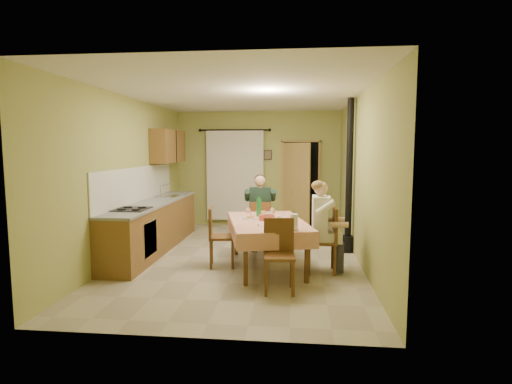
# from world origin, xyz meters

# --- Properties ---
(floor) EXTENTS (4.00, 6.00, 0.01)m
(floor) POSITION_xyz_m (0.00, 0.00, 0.00)
(floor) COLOR tan
(floor) RESTS_ON ground
(room_shell) EXTENTS (4.04, 6.04, 2.82)m
(room_shell) POSITION_xyz_m (0.00, 0.00, 1.82)
(room_shell) COLOR #9FA153
(room_shell) RESTS_ON ground
(kitchen_run) EXTENTS (0.64, 3.64, 1.56)m
(kitchen_run) POSITION_xyz_m (-1.71, 0.40, 0.48)
(kitchen_run) COLOR brown
(kitchen_run) RESTS_ON ground
(upper_cabinets) EXTENTS (0.35, 1.40, 0.70)m
(upper_cabinets) POSITION_xyz_m (-1.82, 1.70, 1.95)
(upper_cabinets) COLOR brown
(upper_cabinets) RESTS_ON room_shell
(curtain) EXTENTS (1.70, 0.07, 2.22)m
(curtain) POSITION_xyz_m (-0.55, 2.90, 1.26)
(curtain) COLOR black
(curtain) RESTS_ON ground
(doorway) EXTENTS (0.96, 0.59, 2.15)m
(doorway) POSITION_xyz_m (1.00, 2.84, 1.05)
(doorway) COLOR black
(doorway) RESTS_ON ground
(dining_table) EXTENTS (1.55, 2.13, 0.76)m
(dining_table) POSITION_xyz_m (0.49, -0.51, 0.38)
(dining_table) COLOR tan
(dining_table) RESTS_ON ground
(tableware) EXTENTS (0.90, 1.56, 0.33)m
(tableware) POSITION_xyz_m (0.55, -0.58, 0.81)
(tableware) COLOR white
(tableware) RESTS_ON dining_table
(chair_far) EXTENTS (0.42, 0.42, 0.93)m
(chair_far) POSITION_xyz_m (0.28, 0.58, 0.29)
(chair_far) COLOR #573517
(chair_far) RESTS_ON ground
(chair_near) EXTENTS (0.44, 0.44, 0.97)m
(chair_near) POSITION_xyz_m (0.73, -1.59, 0.29)
(chair_near) COLOR #573517
(chair_near) RESTS_ON ground
(chair_right) EXTENTS (0.45, 0.45, 1.01)m
(chair_right) POSITION_xyz_m (1.35, -0.67, 0.29)
(chair_right) COLOR #573517
(chair_right) RESTS_ON ground
(chair_left) EXTENTS (0.47, 0.47, 0.96)m
(chair_left) POSITION_xyz_m (-0.26, -0.53, 0.29)
(chair_left) COLOR #573517
(chair_left) RESTS_ON ground
(man_far) EXTENTS (0.61, 0.50, 1.39)m
(man_far) POSITION_xyz_m (0.28, 0.59, 0.88)
(man_far) COLOR #192D23
(man_far) RESTS_ON chair_far
(man_right) EXTENTS (0.47, 0.58, 1.39)m
(man_right) POSITION_xyz_m (1.34, -0.67, 0.88)
(man_right) COLOR white
(man_right) RESTS_ON chair_right
(stove_flue) EXTENTS (0.24, 0.24, 2.80)m
(stove_flue) POSITION_xyz_m (1.90, 0.60, 1.02)
(stove_flue) COLOR black
(stove_flue) RESTS_ON ground
(picture_back) EXTENTS (0.19, 0.03, 0.23)m
(picture_back) POSITION_xyz_m (0.25, 2.97, 1.75)
(picture_back) COLOR black
(picture_back) RESTS_ON room_shell
(picture_right) EXTENTS (0.03, 0.31, 0.21)m
(picture_right) POSITION_xyz_m (1.97, 1.20, 1.85)
(picture_right) COLOR brown
(picture_right) RESTS_ON room_shell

